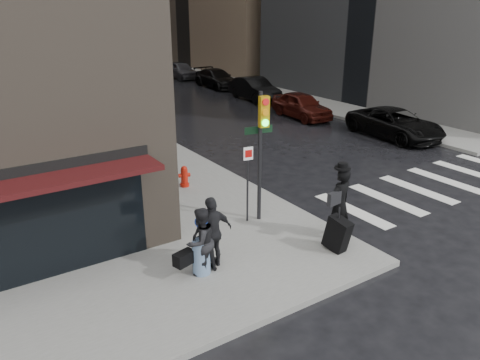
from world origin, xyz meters
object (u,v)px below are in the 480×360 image
object	(u,v)px
parked_car_0	(395,123)
parked_car_5	(146,64)
parked_car_2	(254,89)
parked_car_4	(181,70)
parked_car_3	(217,79)
man_greycoat	(212,232)
parked_car_1	(301,105)
traffic_light	(260,140)
parked_car_6	(127,59)
man_jeans	(200,242)
fire_hydrant	(184,177)
man_overcoat	(339,209)

from	to	relation	value
parked_car_0	parked_car_5	xyz separation A→B (m)	(-0.87, 28.23, 0.03)
parked_car_2	parked_car_4	size ratio (longest dim) A/B	1.08
parked_car_5	parked_car_4	bearing A→B (deg)	-77.24
parked_car_3	parked_car_5	xyz separation A→B (m)	(-1.01, 11.29, 0.03)
man_greycoat	parked_car_2	distance (m)	21.38
man_greycoat	parked_car_1	bearing A→B (deg)	-139.35
traffic_light	parked_car_5	world-z (taller)	traffic_light
parked_car_0	parked_car_6	world-z (taller)	parked_car_0
man_jeans	parked_car_6	world-z (taller)	man_jeans
traffic_light	parked_car_3	xyz separation A→B (m)	(11.14, 21.08, -1.89)
man_jeans	parked_car_4	xyz separation A→B (m)	(13.74, 28.30, -0.26)
man_jeans	traffic_light	size ratio (longest dim) A/B	0.44
man_jeans	fire_hydrant	bearing A→B (deg)	-128.57
parked_car_5	parked_car_6	bearing A→B (deg)	92.32
man_greycoat	parked_car_2	xyz separation A→B (m)	(13.11, 16.89, -0.30)
parked_car_4	parked_car_0	bearing A→B (deg)	-88.43
man_jeans	parked_car_4	bearing A→B (deg)	-131.22
man_greycoat	parked_car_4	world-z (taller)	man_greycoat
traffic_light	parked_car_4	size ratio (longest dim) A/B	0.90
man_overcoat	man_jeans	world-z (taller)	man_overcoat
parked_car_2	parked_car_5	size ratio (longest dim) A/B	1.04
parked_car_5	fire_hydrant	bearing A→B (deg)	-105.66
parked_car_5	parked_car_1	bearing A→B (deg)	-85.68
fire_hydrant	parked_car_2	bearing A→B (deg)	46.34
fire_hydrant	parked_car_5	size ratio (longest dim) A/B	0.17
man_jeans	traffic_light	bearing A→B (deg)	-166.02
parked_car_2	parked_car_3	distance (m)	5.66
man_overcoat	parked_car_4	world-z (taller)	man_overcoat
parked_car_3	fire_hydrant	bearing A→B (deg)	-122.25
parked_car_2	traffic_light	bearing A→B (deg)	-121.13
traffic_light	man_overcoat	bearing A→B (deg)	-54.47
man_greycoat	parked_car_4	xyz separation A→B (m)	(13.34, 28.18, -0.33)
man_greycoat	parked_car_0	distance (m)	14.55
man_greycoat	parked_car_3	size ratio (longest dim) A/B	0.38
man_overcoat	parked_car_5	size ratio (longest dim) A/B	0.50
parked_car_2	parked_car_4	bearing A→B (deg)	92.40
parked_car_3	parked_car_6	distance (m)	16.95
parked_car_2	fire_hydrant	bearing A→B (deg)	-130.09
man_greycoat	parked_car_3	xyz separation A→B (m)	(13.56, 22.53, -0.36)
man_jeans	parked_car_0	bearing A→B (deg)	-172.83
man_overcoat	parked_car_3	bearing A→B (deg)	-119.76
man_overcoat	parked_car_6	size ratio (longest dim) A/B	0.45
traffic_light	parked_car_0	world-z (taller)	traffic_light
parked_car_2	parked_car_4	distance (m)	11.29
fire_hydrant	parked_car_2	world-z (taller)	parked_car_2
fire_hydrant	parked_car_0	size ratio (longest dim) A/B	0.15
man_jeans	parked_car_3	world-z (taller)	man_jeans
man_jeans	traffic_light	xyz separation A→B (m)	(2.82, 1.58, 1.60)
man_overcoat	parked_car_1	world-z (taller)	man_overcoat
parked_car_6	man_greycoat	bearing A→B (deg)	-111.88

